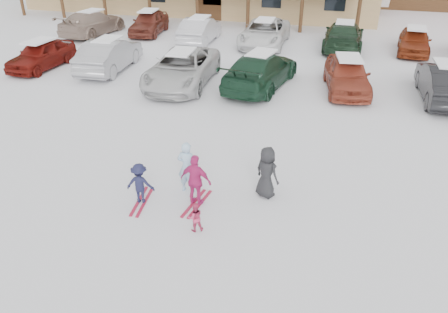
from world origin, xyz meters
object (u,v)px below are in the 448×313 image
(child_navy, at_px, (140,184))
(parked_car_7, at_px, (92,23))
(parked_car_9, at_px, (200,30))
(parked_car_10, at_px, (265,33))
(parked_car_0, at_px, (41,55))
(parked_car_1, at_px, (109,55))
(parked_car_12, at_px, (414,41))
(parked_car_4, at_px, (347,74))
(parked_car_11, at_px, (344,36))
(parked_car_3, at_px, (261,70))
(child_magenta, at_px, (196,181))
(parked_car_2, at_px, (182,68))
(adult_skier, at_px, (187,167))
(parked_car_8, at_px, (149,22))
(parked_car_5, at_px, (444,82))
(toddler_red, at_px, (195,217))
(bystander_dark, at_px, (267,172))

(child_navy, distance_m, parked_car_7, 20.23)
(parked_car_9, relative_size, parked_car_10, 0.85)
(child_navy, bearing_deg, parked_car_0, -51.30)
(parked_car_1, distance_m, parked_car_12, 16.63)
(parked_car_1, height_order, parked_car_7, parked_car_1)
(parked_car_4, xyz_separation_m, parked_car_11, (-0.42, 7.12, 0.02))
(parked_car_0, bearing_deg, parked_car_3, 4.05)
(child_magenta, relative_size, parked_car_0, 0.36)
(child_navy, bearing_deg, parked_car_2, -83.53)
(parked_car_3, bearing_deg, parked_car_0, 10.23)
(parked_car_3, relative_size, parked_car_4, 1.22)
(parked_car_0, bearing_deg, parked_car_12, 26.70)
(child_navy, height_order, parked_car_3, parked_car_3)
(child_navy, bearing_deg, parked_car_3, -104.40)
(adult_skier, xyz_separation_m, parked_car_8, (-8.86, 17.12, -0.01))
(parked_car_1, distance_m, parked_car_5, 15.33)
(parked_car_11, bearing_deg, child_navy, 75.88)
(parked_car_2, distance_m, parked_car_5, 11.16)
(adult_skier, bearing_deg, parked_car_7, -50.32)
(parked_car_3, bearing_deg, parked_car_11, -104.26)
(parked_car_8, height_order, parked_car_10, parked_car_10)
(parked_car_5, height_order, parked_car_7, parked_car_5)
(child_navy, relative_size, parked_car_1, 0.24)
(parked_car_10, bearing_deg, toddler_red, -84.97)
(parked_car_3, height_order, parked_car_11, parked_car_3)
(parked_car_10, bearing_deg, parked_car_8, 173.00)
(parked_car_2, distance_m, parked_car_11, 10.72)
(child_magenta, height_order, parked_car_4, parked_car_4)
(toddler_red, bearing_deg, parked_car_4, -135.79)
(child_magenta, bearing_deg, parked_car_9, -64.75)
(parked_car_0, bearing_deg, parked_car_11, 31.46)
(parked_car_0, bearing_deg, parked_car_10, 39.92)
(parked_car_12, bearing_deg, parked_car_9, -170.88)
(parked_car_5, height_order, parked_car_10, parked_car_5)
(child_navy, relative_size, bystander_dark, 0.79)
(parked_car_1, bearing_deg, bystander_dark, 132.71)
(adult_skier, distance_m, parked_car_1, 12.02)
(child_magenta, relative_size, parked_car_2, 0.27)
(child_navy, distance_m, parked_car_0, 13.84)
(bystander_dark, distance_m, parked_car_12, 17.30)
(parked_car_3, distance_m, parked_car_11, 8.34)
(child_magenta, height_order, parked_car_3, parked_car_3)
(parked_car_0, relative_size, parked_car_2, 0.74)
(parked_car_7, relative_size, parked_car_12, 1.26)
(adult_skier, xyz_separation_m, parked_car_12, (7.37, 16.85, -0.06))
(adult_skier, height_order, parked_car_9, adult_skier)
(parked_car_2, xyz_separation_m, parked_car_4, (7.21, 1.18, -0.02))
(parked_car_9, bearing_deg, adult_skier, 105.19)
(parked_car_0, distance_m, parked_car_11, 16.49)
(adult_skier, distance_m, parked_car_4, 10.31)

